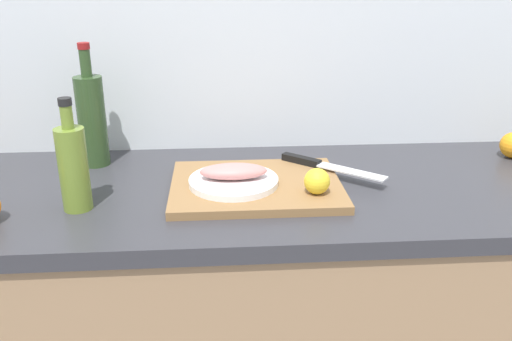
% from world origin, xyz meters
% --- Properties ---
extents(back_wall, '(3.20, 0.05, 2.50)m').
position_xyz_m(back_wall, '(0.00, 0.33, 1.25)').
color(back_wall, silver).
rests_on(back_wall, ground_plane).
extents(kitchen_counter, '(2.00, 0.60, 0.90)m').
position_xyz_m(kitchen_counter, '(0.00, 0.00, 0.45)').
color(kitchen_counter, '#9E7A56').
rests_on(kitchen_counter, ground_plane).
extents(cutting_board, '(0.41, 0.31, 0.02)m').
position_xyz_m(cutting_board, '(-0.02, -0.02, 0.91)').
color(cutting_board, olive).
rests_on(cutting_board, kitchen_counter).
extents(white_plate, '(0.21, 0.21, 0.01)m').
position_xyz_m(white_plate, '(-0.08, -0.03, 0.93)').
color(white_plate, white).
rests_on(white_plate, cutting_board).
extents(fish_fillet, '(0.16, 0.07, 0.04)m').
position_xyz_m(fish_fillet, '(-0.08, -0.03, 0.95)').
color(fish_fillet, tan).
rests_on(fish_fillet, white_plate).
extents(chef_knife, '(0.24, 0.21, 0.02)m').
position_xyz_m(chef_knife, '(0.15, 0.07, 0.93)').
color(chef_knife, silver).
rests_on(chef_knife, cutting_board).
extents(lemon_0, '(0.06, 0.06, 0.06)m').
position_xyz_m(lemon_0, '(0.11, -0.10, 0.95)').
color(lemon_0, yellow).
rests_on(lemon_0, cutting_board).
extents(olive_oil_bottle, '(0.06, 0.06, 0.25)m').
position_xyz_m(olive_oil_bottle, '(-0.43, -0.10, 1.00)').
color(olive_oil_bottle, olive).
rests_on(olive_oil_bottle, kitchen_counter).
extents(wine_bottle, '(0.07, 0.07, 0.33)m').
position_xyz_m(wine_bottle, '(-0.44, 0.19, 1.03)').
color(wine_bottle, '#2D4723').
rests_on(wine_bottle, kitchen_counter).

